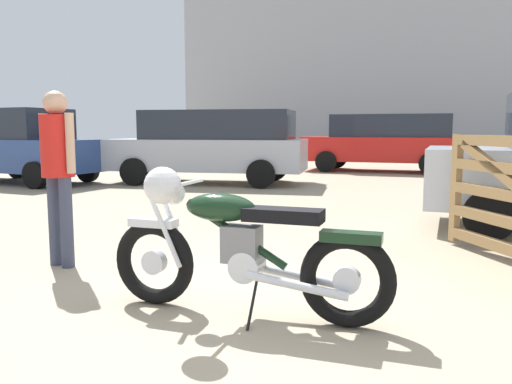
% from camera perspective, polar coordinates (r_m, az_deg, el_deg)
% --- Properties ---
extents(ground_plane, '(80.00, 80.00, 0.00)m').
position_cam_1_polar(ground_plane, '(3.93, -0.10, -12.51)').
color(ground_plane, gray).
extents(vintage_motorcycle, '(2.08, 0.73, 1.07)m').
position_cam_1_polar(vintage_motorcycle, '(3.64, -2.21, -6.03)').
color(vintage_motorcycle, black).
rests_on(vintage_motorcycle, ground_plane).
extents(bystander, '(0.44, 0.30, 1.66)m').
position_cam_1_polar(bystander, '(5.21, -20.96, 3.30)').
color(bystander, '#383D51').
rests_on(bystander, ground_plane).
extents(pale_sedan_back, '(4.79, 2.18, 1.74)m').
position_cam_1_polar(pale_sedan_back, '(12.58, -4.92, 5.26)').
color(pale_sedan_back, black).
rests_on(pale_sedan_back, ground_plane).
extents(white_estate_far, '(4.11, 2.29, 1.78)m').
position_cam_1_polar(white_estate_far, '(13.80, -24.38, 4.72)').
color(white_estate_far, black).
rests_on(white_estate_far, ground_plane).
extents(silver_sedan_mid, '(4.83, 2.25, 1.74)m').
position_cam_1_polar(silver_sedan_mid, '(16.48, 13.90, 5.48)').
color(silver_sedan_mid, black).
rests_on(silver_sedan_mid, ground_plane).
extents(industrial_building, '(24.27, 12.49, 10.82)m').
position_cam_1_polar(industrial_building, '(38.89, 11.53, 12.90)').
color(industrial_building, '#9EA0A8').
rests_on(industrial_building, ground_plane).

